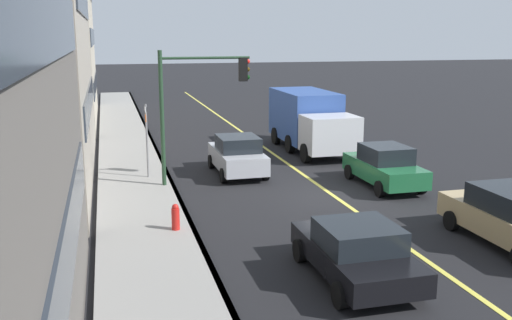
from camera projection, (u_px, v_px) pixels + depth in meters
ground at (333, 196)px, 20.97m from camera, size 200.00×200.00×0.00m
sidewalk_slab at (141, 208)px, 19.22m from camera, size 80.00×2.89×0.15m
curb_edge at (182, 205)px, 19.56m from camera, size 80.00×0.16×0.15m
lane_stripe_center at (333, 196)px, 20.97m from camera, size 80.00×0.16×0.01m
car_silver at (237, 155)px, 24.04m from camera, size 4.06×1.96×1.66m
car_green at (384, 166)px, 22.13m from camera, size 4.13×1.90×1.63m
car_black at (356, 251)px, 13.66m from camera, size 4.07×2.10×1.43m
car_tan at (512, 217)px, 15.91m from camera, size 4.61×2.01×1.63m
truck_blue at (309, 119)px, 28.97m from camera, size 6.99×2.64×2.96m
traffic_light_mast at (197, 94)px, 21.51m from camera, size 0.28×3.49×5.26m
street_sign_post at (147, 136)px, 22.78m from camera, size 0.60×0.08×3.12m
fire_hydrant at (176, 219)px, 16.82m from camera, size 0.24×0.24×0.94m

